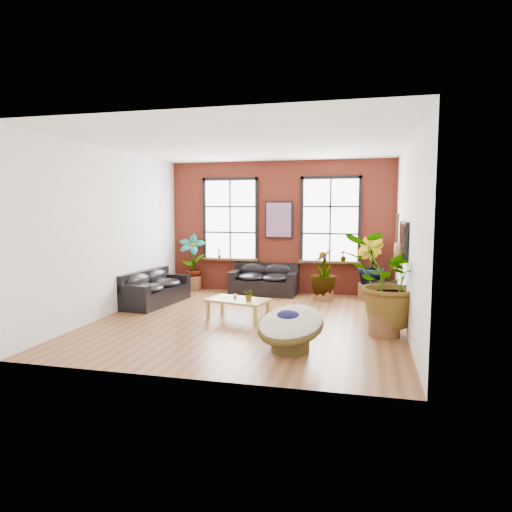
{
  "coord_description": "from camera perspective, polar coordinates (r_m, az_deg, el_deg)",
  "views": [
    {
      "loc": [
        2.25,
        -8.73,
        2.26
      ],
      "look_at": [
        0.0,
        0.6,
        1.25
      ],
      "focal_mm": 32.0,
      "sensor_mm": 36.0,
      "label": 1
    }
  ],
  "objects": [
    {
      "name": "room",
      "position": [
        9.17,
        -0.67,
        2.8
      ],
      "size": [
        6.04,
        6.54,
        3.54
      ],
      "color": "brown",
      "rests_on": "ground"
    },
    {
      "name": "sofa_back",
      "position": [
        12.04,
        1.04,
        -3.06
      ],
      "size": [
        1.75,
        0.86,
        0.8
      ],
      "rotation": [
        0.0,
        0.0,
        -0.01
      ],
      "color": "black",
      "rests_on": "ground"
    },
    {
      "name": "sofa_left",
      "position": [
        11.08,
        -12.74,
        -4.04
      ],
      "size": [
        1.05,
        2.07,
        0.78
      ],
      "rotation": [
        0.0,
        0.0,
        1.46
      ],
      "color": "black",
      "rests_on": "ground"
    },
    {
      "name": "coffee_table",
      "position": [
        9.43,
        -2.29,
        -5.67
      ],
      "size": [
        1.37,
        0.98,
        0.48
      ],
      "rotation": [
        0.0,
        0.0,
        -0.24
      ],
      "color": "olive",
      "rests_on": "ground"
    },
    {
      "name": "papasan_chair",
      "position": [
        7.27,
        4.33,
        -8.79
      ],
      "size": [
        1.37,
        1.37,
        0.79
      ],
      "rotation": [
        0.0,
        0.0,
        -0.4
      ],
      "color": "#4A3C1A",
      "rests_on": "ground"
    },
    {
      "name": "poster",
      "position": [
        12.12,
        2.87,
        4.53
      ],
      "size": [
        0.74,
        0.06,
        0.98
      ],
      "color": "black",
      "rests_on": "room"
    },
    {
      "name": "tv_wall_unit",
      "position": [
        9.38,
        17.7,
        1.33
      ],
      "size": [
        0.13,
        1.86,
        1.2
      ],
      "color": "black",
      "rests_on": "room"
    },
    {
      "name": "media_box",
      "position": [
        11.37,
        15.45,
        -4.32
      ],
      "size": [
        0.72,
        0.63,
        0.53
      ],
      "rotation": [
        0.0,
        0.0,
        -0.17
      ],
      "color": "black",
      "rests_on": "ground"
    },
    {
      "name": "pot_back_left",
      "position": [
        12.77,
        -8.07,
        -3.34
      ],
      "size": [
        0.63,
        0.63,
        0.4
      ],
      "rotation": [
        0.0,
        0.0,
        0.18
      ],
      "color": "brown",
      "rests_on": "ground"
    },
    {
      "name": "pot_back_right",
      "position": [
        11.7,
        13.94,
        -4.33
      ],
      "size": [
        0.61,
        0.61,
        0.39
      ],
      "rotation": [
        0.0,
        0.0,
        0.14
      ],
      "color": "brown",
      "rests_on": "ground"
    },
    {
      "name": "pot_right_wall",
      "position": [
        8.49,
        15.75,
        -8.24
      ],
      "size": [
        0.57,
        0.57,
        0.41
      ],
      "rotation": [
        0.0,
        0.0,
        0.04
      ],
      "color": "brown",
      "rests_on": "ground"
    },
    {
      "name": "pot_mid",
      "position": [
        11.42,
        8.49,
        -4.63
      ],
      "size": [
        0.53,
        0.53,
        0.33
      ],
      "rotation": [
        0.0,
        0.0,
        0.18
      ],
      "color": "brown",
      "rests_on": "ground"
    },
    {
      "name": "floor_plant_back_left",
      "position": [
        12.66,
        -7.99,
        -0.41
      ],
      "size": [
        0.79,
        0.58,
        1.41
      ],
      "primitive_type": "imported",
      "rotation": [
        0.0,
        0.0,
        0.11
      ],
      "color": "#16541F",
      "rests_on": "ground"
    },
    {
      "name": "floor_plant_back_right",
      "position": [
        11.61,
        14.02,
        -1.02
      ],
      "size": [
        0.97,
        1.02,
        1.45
      ],
      "primitive_type": "imported",
      "rotation": [
        0.0,
        0.0,
        2.13
      ],
      "color": "#16541F",
      "rests_on": "ground"
    },
    {
      "name": "floor_plant_right_wall",
      "position": [
        8.37,
        16.04,
        -3.0
      ],
      "size": [
        1.88,
        1.78,
        1.65
      ],
      "primitive_type": "imported",
      "rotation": [
        0.0,
        0.0,
        3.56
      ],
      "color": "#16541F",
      "rests_on": "ground"
    },
    {
      "name": "floor_plant_mid",
      "position": [
        11.33,
        8.47,
        -1.91
      ],
      "size": [
        0.76,
        0.76,
        1.14
      ],
      "primitive_type": "imported",
      "rotation": [
        0.0,
        0.0,
        4.92
      ],
      "color": "#16541F",
      "rests_on": "ground"
    },
    {
      "name": "table_plant",
      "position": [
        9.22,
        -0.87,
        -4.82
      ],
      "size": [
        0.28,
        0.26,
        0.26
      ],
      "primitive_type": "imported",
      "rotation": [
        0.0,
        0.0,
        -0.3
      ],
      "color": "#16541F",
      "rests_on": "coffee_table"
    },
    {
      "name": "sill_plant_left",
      "position": [
        12.54,
        -4.62,
        0.38
      ],
      "size": [
        0.17,
        0.17,
        0.27
      ],
      "primitive_type": "imported",
      "rotation": [
        0.0,
        0.0,
        0.79
      ],
      "color": "#16541F",
      "rests_on": "room"
    },
    {
      "name": "sill_plant_right",
      "position": [
        11.93,
        10.85,
        0.01
      ],
      "size": [
        0.19,
        0.19,
        0.27
      ],
      "primitive_type": "imported",
      "rotation": [
        0.0,
        0.0,
        3.49
      ],
      "color": "#16541F",
      "rests_on": "room"
    }
  ]
}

